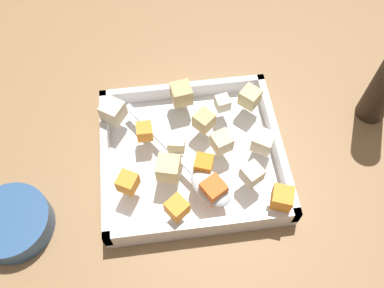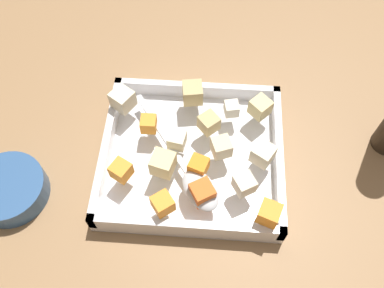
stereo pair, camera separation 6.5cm
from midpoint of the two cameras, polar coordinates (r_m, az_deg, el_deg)
name	(u,v)px [view 1 (the left image)]	position (r m, az deg, el deg)	size (l,w,h in m)	color
ground_plane	(201,167)	(0.69, -1.48, -3.41)	(4.00, 4.00, 0.00)	#936D47
baking_dish	(192,157)	(0.69, -2.70, -2.03)	(0.30, 0.27, 0.05)	silver
carrot_chunk_center	(177,208)	(0.60, -5.23, -9.14)	(0.03, 0.03, 0.03)	orange
carrot_chunk_rim_edge	(213,190)	(0.61, -0.05, -6.69)	(0.03, 0.03, 0.03)	orange
carrot_chunk_far_left	(128,182)	(0.63, -11.93, -5.54)	(0.03, 0.03, 0.03)	orange
carrot_chunk_corner_sw	(144,131)	(0.67, -9.43, 1.51)	(0.03, 0.03, 0.03)	orange
carrot_chunk_heap_side	(282,198)	(0.61, 9.50, -7.70)	(0.03, 0.03, 0.03)	orange
carrot_chunk_corner_nw	(203,165)	(0.63, -1.44, -3.15)	(0.03, 0.03, 0.03)	orange
potato_chunk_corner_ne	(250,97)	(0.70, 5.47, 6.32)	(0.03, 0.03, 0.03)	#E0CC89
potato_chunk_front_center	(204,120)	(0.67, -1.09, 3.07)	(0.03, 0.03, 0.03)	tan
potato_chunk_mid_left	(222,142)	(0.65, 1.30, 0.04)	(0.03, 0.03, 0.03)	beige
potato_chunk_back_center	(113,111)	(0.70, -13.63, 4.24)	(0.03, 0.03, 0.03)	beige
potato_chunk_near_spoon	(168,168)	(0.63, -6.30, -3.63)	(0.03, 0.03, 0.03)	#E0CC89
potato_chunk_mid_right	(181,94)	(0.70, -4.18, 6.82)	(0.03, 0.03, 0.03)	tan
potato_chunk_corner_se	(264,144)	(0.65, 7.17, -0.21)	(0.03, 0.03, 0.03)	beige
potato_chunk_near_right	(177,143)	(0.65, -5.03, -0.06)	(0.03, 0.03, 0.03)	beige
parsnip_chunk_under_handle	(223,103)	(0.69, 1.61, 5.54)	(0.02, 0.02, 0.02)	silver
parsnip_chunk_far_right	(252,174)	(0.62, 5.43, -4.46)	(0.03, 0.03, 0.03)	beige
serving_spoon	(204,181)	(0.62, -1.25, -5.52)	(0.16, 0.22, 0.02)	silver
small_prep_bowl	(13,223)	(0.70, -26.25, -10.10)	(0.12, 0.12, 0.04)	#33598C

